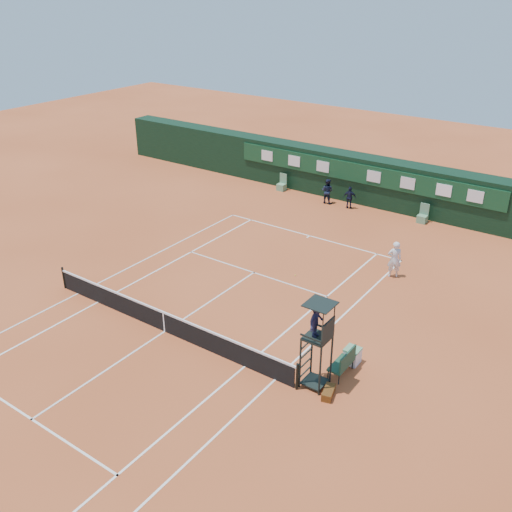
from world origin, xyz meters
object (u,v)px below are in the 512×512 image
(tennis_net, at_px, (164,321))
(player, at_px, (394,259))
(player_bench, at_px, (344,362))
(cooler, at_px, (352,356))
(umpire_chair, at_px, (317,327))

(tennis_net, height_order, player, player)
(player_bench, bearing_deg, cooler, 95.35)
(tennis_net, xyz_separation_m, cooler, (7.30, 2.53, -0.18))
(player_bench, bearing_deg, umpire_chair, -119.14)
(umpire_chair, bearing_deg, player_bench, 60.86)
(player_bench, distance_m, player, 8.51)
(umpire_chair, height_order, cooler, umpire_chair)
(umpire_chair, bearing_deg, player, 96.02)
(umpire_chair, xyz_separation_m, cooler, (0.52, 1.96, -2.13))
(umpire_chair, distance_m, cooler, 2.94)
(cooler, bearing_deg, tennis_net, -160.86)
(player, bearing_deg, cooler, 67.94)
(tennis_net, height_order, cooler, tennis_net)
(tennis_net, relative_size, player, 6.88)
(player, bearing_deg, player_bench, 67.30)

